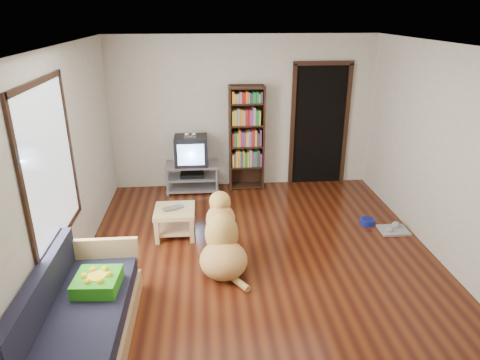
{
  "coord_description": "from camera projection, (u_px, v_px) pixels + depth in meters",
  "views": [
    {
      "loc": [
        -0.66,
        -4.71,
        2.96
      ],
      "look_at": [
        -0.22,
        0.42,
        0.9
      ],
      "focal_mm": 32.0,
      "sensor_mm": 36.0,
      "label": 1
    }
  ],
  "objects": [
    {
      "name": "ground",
      "position": [
        260.0,
        256.0,
        5.5
      ],
      "size": [
        5.0,
        5.0,
        0.0
      ],
      "primitive_type": "plane",
      "color": "#50210D",
      "rests_on": "ground"
    },
    {
      "name": "ceiling",
      "position": [
        264.0,
        46.0,
        4.54
      ],
      "size": [
        5.0,
        5.0,
        0.0
      ],
      "primitive_type": "plane",
      "rotation": [
        3.14,
        0.0,
        0.0
      ],
      "color": "white",
      "rests_on": "ground"
    },
    {
      "name": "wall_back",
      "position": [
        243.0,
        113.0,
        7.33
      ],
      "size": [
        4.5,
        0.0,
        4.5
      ],
      "primitive_type": "plane",
      "rotation": [
        1.57,
        0.0,
        0.0
      ],
      "color": "beige",
      "rests_on": "ground"
    },
    {
      "name": "wall_front",
      "position": [
        314.0,
        291.0,
        2.71
      ],
      "size": [
        4.5,
        0.0,
        4.5
      ],
      "primitive_type": "plane",
      "rotation": [
        -1.57,
        0.0,
        0.0
      ],
      "color": "beige",
      "rests_on": "ground"
    },
    {
      "name": "wall_left",
      "position": [
        65.0,
        167.0,
        4.84
      ],
      "size": [
        0.0,
        5.0,
        5.0
      ],
      "primitive_type": "plane",
      "rotation": [
        1.57,
        0.0,
        1.57
      ],
      "color": "beige",
      "rests_on": "ground"
    },
    {
      "name": "wall_right",
      "position": [
        445.0,
        156.0,
        5.2
      ],
      "size": [
        0.0,
        5.0,
        5.0
      ],
      "primitive_type": "plane",
      "rotation": [
        1.57,
        0.0,
        -1.57
      ],
      "color": "beige",
      "rests_on": "ground"
    },
    {
      "name": "green_cushion",
      "position": [
        97.0,
        282.0,
        4.16
      ],
      "size": [
        0.44,
        0.44,
        0.14
      ],
      "primitive_type": "cube",
      "rotation": [
        0.0,
        0.0,
        -0.06
      ],
      "color": "green",
      "rests_on": "sofa"
    },
    {
      "name": "laptop",
      "position": [
        174.0,
        209.0,
        5.86
      ],
      "size": [
        0.36,
        0.31,
        0.02
      ],
      "primitive_type": "imported",
      "rotation": [
        0.0,
        0.0,
        0.48
      ],
      "color": "silver",
      "rests_on": "coffee_table"
    },
    {
      "name": "dog_bowl",
      "position": [
        367.0,
        221.0,
        6.33
      ],
      "size": [
        0.22,
        0.22,
        0.08
      ],
      "primitive_type": "cylinder",
      "color": "navy",
      "rests_on": "ground"
    },
    {
      "name": "grey_rag",
      "position": [
        393.0,
        230.0,
        6.13
      ],
      "size": [
        0.41,
        0.33,
        0.03
      ],
      "primitive_type": "cube",
      "rotation": [
        0.0,
        0.0,
        -0.02
      ],
      "color": "gray",
      "rests_on": "ground"
    },
    {
      "name": "window",
      "position": [
        50.0,
        165.0,
        4.31
      ],
      "size": [
        0.03,
        1.46,
        1.7
      ],
      "color": "white",
      "rests_on": "wall_left"
    },
    {
      "name": "doorway",
      "position": [
        319.0,
        122.0,
        7.49
      ],
      "size": [
        1.03,
        0.05,
        2.19
      ],
      "color": "black",
      "rests_on": "wall_back"
    },
    {
      "name": "tv_stand",
      "position": [
        192.0,
        176.0,
        7.41
      ],
      "size": [
        0.9,
        0.45,
        0.5
      ],
      "color": "#99999E",
      "rests_on": "ground"
    },
    {
      "name": "crt_tv",
      "position": [
        191.0,
        150.0,
        7.26
      ],
      "size": [
        0.55,
        0.52,
        0.58
      ],
      "color": "black",
      "rests_on": "tv_stand"
    },
    {
      "name": "bookshelf",
      "position": [
        246.0,
        133.0,
        7.31
      ],
      "size": [
        0.6,
        0.3,
        1.8
      ],
      "color": "black",
      "rests_on": "ground"
    },
    {
      "name": "sofa",
      "position": [
        80.0,
        321.0,
        3.98
      ],
      "size": [
        0.8,
        1.8,
        0.8
      ],
      "color": "tan",
      "rests_on": "ground"
    },
    {
      "name": "coffee_table",
      "position": [
        175.0,
        217.0,
        5.94
      ],
      "size": [
        0.55,
        0.55,
        0.4
      ],
      "color": "#D9BD6F",
      "rests_on": "ground"
    },
    {
      "name": "dog",
      "position": [
        222.0,
        242.0,
        5.19
      ],
      "size": [
        0.6,
        1.11,
        0.92
      ],
      "color": "tan",
      "rests_on": "ground"
    }
  ]
}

